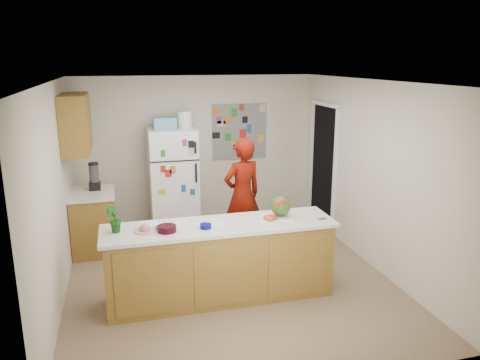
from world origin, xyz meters
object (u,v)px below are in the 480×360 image
object	(u,v)px
refrigerator	(173,181)
cherry_bowl	(167,229)
person	(242,195)
watermelon	(281,206)

from	to	relation	value
refrigerator	cherry_bowl	xyz separation A→B (m)	(-0.36, -2.46, 0.11)
person	cherry_bowl	bearing A→B (deg)	32.05
refrigerator	person	size ratio (longest dim) A/B	1.02
watermelon	cherry_bowl	world-z (taller)	watermelon
cherry_bowl	person	bearing A→B (deg)	49.17
person	cherry_bowl	distance (m)	1.91
watermelon	cherry_bowl	bearing A→B (deg)	-173.32
refrigerator	cherry_bowl	distance (m)	2.49
refrigerator	watermelon	xyz separation A→B (m)	(1.01, -2.30, 0.20)
refrigerator	person	bearing A→B (deg)	-49.18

